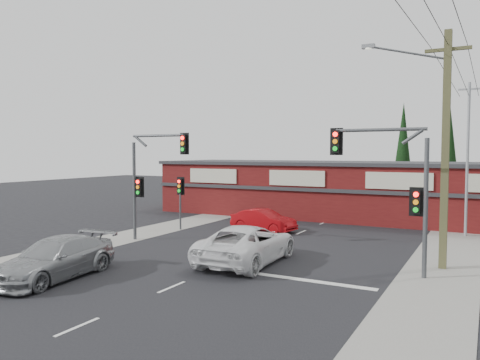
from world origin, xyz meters
The scene contains 18 objects.
ground centered at (0.00, 0.00, 0.00)m, with size 120.00×120.00×0.00m, color black.
road_strip centered at (0.00, 5.00, 0.01)m, with size 14.00×70.00×0.01m, color black.
verge_left centered at (-8.50, 5.00, 0.01)m, with size 3.00×70.00×0.02m, color gray.
verge_right centered at (8.50, 5.00, 0.01)m, with size 3.00×70.00×0.02m, color gray.
stop_line centered at (3.50, -1.50, 0.01)m, with size 6.50×0.35×0.01m, color silver.
white_suv centered at (0.67, 0.05, 0.85)m, with size 2.81×6.10×1.70m, color white.
silver_suv centered at (-4.76, -5.84, 0.79)m, with size 2.21×5.42×1.57m, color #989B9D.
red_sedan centered at (-2.27, 7.99, 0.69)m, with size 1.46×4.19×1.38m, color #98090D.
lane_dashes centered at (0.00, 4.18, 0.01)m, with size 0.12×45.97×0.01m.
shop_building centered at (-0.99, 16.99, 2.13)m, with size 27.30×8.40×4.22m.
conifer_near centered at (3.50, 24.00, 5.48)m, with size 1.80×1.80×9.25m.
conifer_far centered at (7.00, 26.00, 5.48)m, with size 1.80×1.80×9.25m.
traffic_mast_left centered at (-6.43, 2.00, 3.93)m, with size 3.77×0.27×5.97m.
traffic_mast_right centered at (6.86, 1.00, 3.95)m, with size 3.96×0.27×5.97m.
pedestal_signal centered at (-7.20, 6.01, 2.41)m, with size 0.55×0.27×3.38m.
utility_pole centered at (8.36, 2.99, 5.40)m, with size 4.38×0.59×10.00m.
steel_pole centered at (9.00, 12.00, 4.70)m, with size 1.20×0.16×9.00m.
power_lines centered at (8.47, -2.47, 9.04)m, with size 2.01×29.00×1.22m.
Camera 1 is at (10.15, -18.36, 4.94)m, focal length 35.00 mm.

